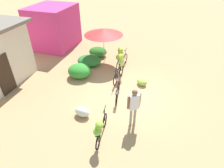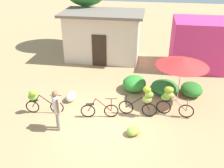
# 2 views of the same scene
# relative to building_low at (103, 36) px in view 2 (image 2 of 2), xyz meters

# --- Properties ---
(ground_plane) EXTENTS (60.00, 60.00, 0.00)m
(ground_plane) POSITION_rel_building_low_xyz_m (1.50, -7.27, -1.58)
(ground_plane) COLOR tan
(building_low) EXTENTS (5.14, 3.05, 3.11)m
(building_low) POSITION_rel_building_low_xyz_m (0.00, 0.00, 0.00)
(building_low) COLOR beige
(building_low) RESTS_ON ground
(shop_pink) EXTENTS (3.20, 2.80, 2.93)m
(shop_pink) POSITION_rel_building_low_xyz_m (5.98, -0.43, -0.11)
(shop_pink) COLOR #D53277
(shop_pink) RESTS_ON ground
(hedge_bush_front_left) EXTENTS (1.19, 1.33, 0.76)m
(hedge_bush_front_left) POSITION_rel_building_low_xyz_m (2.41, -4.09, -1.20)
(hedge_bush_front_left) COLOR #30882D
(hedge_bush_front_left) RESTS_ON ground
(hedge_bush_front_right) EXTENTS (1.37, 1.54, 0.55)m
(hedge_bush_front_right) POSITION_rel_building_low_xyz_m (3.96, -4.04, -1.30)
(hedge_bush_front_right) COLOR #28742C
(hedge_bush_front_right) RESTS_ON ground
(hedge_bush_mid) EXTENTS (1.06, 1.24, 0.61)m
(hedge_bush_mid) POSITION_rel_building_low_xyz_m (5.29, -4.11, -1.27)
(hedge_bush_mid) COLOR #286E26
(hedge_bush_mid) RESTS_ON ground
(market_umbrella) EXTENTS (2.37, 2.37, 2.20)m
(market_umbrella) POSITION_rel_building_low_xyz_m (4.55, -4.83, 0.45)
(market_umbrella) COLOR beige
(market_umbrella) RESTS_ON ground
(bicycle_leftmost) EXTENTS (1.69, 0.40, 1.17)m
(bicycle_leftmost) POSITION_rel_building_low_xyz_m (-1.60, -6.84, -0.90)
(bicycle_leftmost) COLOR black
(bicycle_leftmost) RESTS_ON ground
(bicycle_near_pile) EXTENTS (1.62, 0.33, 0.95)m
(bicycle_near_pile) POSITION_rel_building_low_xyz_m (1.13, -6.74, -1.23)
(bicycle_near_pile) COLOR black
(bicycle_near_pile) RESTS_ON ground
(bicycle_center_loaded) EXTENTS (1.68, 0.39, 1.45)m
(bicycle_center_loaded) POSITION_rel_building_low_xyz_m (2.99, -6.33, -0.75)
(bicycle_center_loaded) COLOR black
(bicycle_center_loaded) RESTS_ON ground
(bicycle_by_shop) EXTENTS (1.60, 0.46, 1.39)m
(bicycle_by_shop) POSITION_rel_building_low_xyz_m (4.08, -6.06, -0.75)
(bicycle_by_shop) COLOR black
(bicycle_by_shop) RESTS_ON ground
(banana_pile_on_ground) EXTENTS (0.56, 0.58, 0.34)m
(banana_pile_on_ground) POSITION_rel_building_low_xyz_m (2.66, -7.66, -1.41)
(banana_pile_on_ground) COLOR olive
(banana_pile_on_ground) RESTS_ON ground
(produce_sack) EXTENTS (0.54, 0.76, 0.44)m
(produce_sack) POSITION_rel_building_low_xyz_m (-0.51, -5.61, -1.36)
(produce_sack) COLOR silver
(produce_sack) RESTS_ON ground
(person_vendor) EXTENTS (0.41, 0.47, 1.77)m
(person_vendor) POSITION_rel_building_low_xyz_m (-0.34, -7.80, -0.49)
(person_vendor) COLOR gray
(person_vendor) RESTS_ON ground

